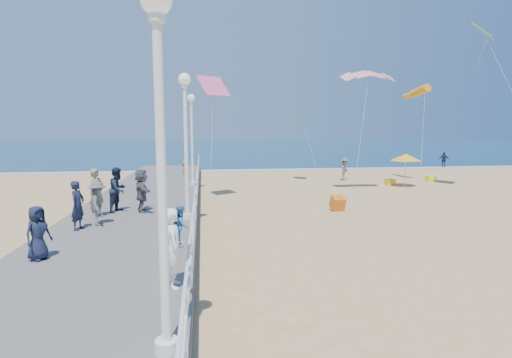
{
  "coord_description": "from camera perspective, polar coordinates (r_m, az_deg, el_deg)",
  "views": [
    {
      "loc": [
        -4.77,
        -14.79,
        3.77
      ],
      "look_at": [
        -2.5,
        2.0,
        1.6
      ],
      "focal_mm": 28.0,
      "sensor_mm": 36.0,
      "label": 1
    }
  ],
  "objects": [
    {
      "name": "kite_parafoil",
      "position": [
        24.06,
        15.79,
        14.29
      ],
      "size": [
        3.13,
        0.94,
        0.65
      ],
      "primitive_type": null,
      "rotation": [
        0.44,
        0.0,
        0.0
      ],
      "color": "red"
    },
    {
      "name": "kite_diamond_green",
      "position": [
        28.33,
        6.56,
        8.54
      ],
      "size": [
        1.08,
        1.3,
        0.76
      ],
      "primitive_type": "cube",
      "rotation": [
        0.67,
        0.0,
        1.45
      ],
      "color": "#28BC69"
    },
    {
      "name": "spectator_7",
      "position": [
        17.07,
        -19.11,
        -1.43
      ],
      "size": [
        0.97,
        1.07,
        1.8
      ],
      "primitive_type": "imported",
      "rotation": [
        0.0,
        0.0,
        1.17
      ],
      "color": "#182034",
      "rests_on": "boardwalk"
    },
    {
      "name": "spectator_4",
      "position": [
        11.71,
        -28.73,
        -6.77
      ],
      "size": [
        0.74,
        0.82,
        1.41
      ],
      "primitive_type": "imported",
      "rotation": [
        0.0,
        0.0,
        1.01
      ],
      "color": "#181E36",
      "rests_on": "boardwalk"
    },
    {
      "name": "spectator_6",
      "position": [
        16.25,
        -21.83,
        -1.86
      ],
      "size": [
        0.74,
        0.81,
        1.86
      ],
      "primitive_type": "imported",
      "rotation": [
        0.0,
        0.0,
        0.99
      ],
      "color": "#7C7655",
      "rests_on": "boardwalk"
    },
    {
      "name": "surf_line",
      "position": [
        35.8,
        0.0,
        1.31
      ],
      "size": [
        160.0,
        1.2,
        0.04
      ],
      "primitive_type": "cube",
      "color": "white",
      "rests_on": "ground"
    },
    {
      "name": "kite_diamond_pink",
      "position": [
        20.83,
        -6.11,
        13.11
      ],
      "size": [
        1.76,
        1.62,
        1.06
      ],
      "primitive_type": "cube",
      "rotation": [
        0.81,
        0.0,
        0.55
      ],
      "color": "#DF528E"
    },
    {
      "name": "spectator_2",
      "position": [
        14.93,
        -21.66,
        -3.26
      ],
      "size": [
        0.75,
        1.08,
        1.54
      ],
      "primitive_type": "imported",
      "rotation": [
        0.0,
        0.0,
        1.76
      ],
      "color": "#57585C",
      "rests_on": "boardwalk"
    },
    {
      "name": "ground",
      "position": [
        15.99,
        9.95,
        -6.45
      ],
      "size": [
        160.0,
        160.0,
        0.0
      ],
      "primitive_type": "plane",
      "color": "tan",
      "rests_on": "ground"
    },
    {
      "name": "toddler_held",
      "position": [
        8.74,
        -10.71,
        -6.61
      ],
      "size": [
        0.36,
        0.45,
        0.88
      ],
      "primitive_type": "imported",
      "rotation": [
        0.0,
        0.0,
        1.64
      ],
      "color": "#2E6DAE",
      "rests_on": "boardwalk"
    },
    {
      "name": "box_kite",
      "position": [
        18.62,
        11.58,
        -3.59
      ],
      "size": [
        0.62,
        0.76,
        0.74
      ],
      "primitive_type": "cube",
      "rotation": [
        0.31,
        0.0,
        0.1
      ],
      "color": "red",
      "rests_on": "ground"
    },
    {
      "name": "lamp_post_mid",
      "position": [
        14.8,
        -10.02,
        6.77
      ],
      "size": [
        0.44,
        0.44,
        5.32
      ],
      "color": "white",
      "rests_on": "boardwalk"
    },
    {
      "name": "kite_diamond_multi",
      "position": [
        27.48,
        29.7,
        17.86
      ],
      "size": [
        1.79,
        1.79,
        0.95
      ],
      "primitive_type": "cube",
      "rotation": [
        0.71,
        0.0,
        0.79
      ],
      "color": "#1982D4"
    },
    {
      "name": "beach_chair_left",
      "position": [
        27.89,
        18.6,
        -0.44
      ],
      "size": [
        0.55,
        0.55,
        0.4
      ],
      "primitive_type": "cube",
      "color": "yellow",
      "rests_on": "ground"
    },
    {
      "name": "lamp_post_far",
      "position": [
        23.79,
        -9.16,
        6.95
      ],
      "size": [
        0.44,
        0.44,
        5.32
      ],
      "color": "white",
      "rests_on": "boardwalk"
    },
    {
      "name": "beach_walker_a",
      "position": [
        29.5,
        12.55,
        1.4
      ],
      "size": [
        1.11,
        1.23,
        1.65
      ],
      "primitive_type": "imported",
      "rotation": [
        0.0,
        0.0,
        0.96
      ],
      "color": "slate",
      "rests_on": "ground"
    },
    {
      "name": "spectator_0",
      "position": [
        14.53,
        -24.12,
        -3.46
      ],
      "size": [
        0.53,
        0.68,
        1.64
      ],
      "primitive_type": "imported",
      "rotation": [
        0.0,
        0.0,
        1.32
      ],
      "color": "#171C33",
      "rests_on": "boardwalk"
    },
    {
      "name": "lamp_post_near",
      "position": [
        5.82,
        -13.52,
        6.02
      ],
      "size": [
        0.44,
        0.44,
        5.32
      ],
      "color": "white",
      "rests_on": "boardwalk"
    },
    {
      "name": "beach_chair_right",
      "position": [
        31.0,
        23.67,
        0.07
      ],
      "size": [
        0.55,
        0.55,
        0.4
      ],
      "primitive_type": "cube",
      "color": "#FDFF1A",
      "rests_on": "ground"
    },
    {
      "name": "woman_holding_toddler",
      "position": [
        8.72,
        -11.69,
        -9.61
      ],
      "size": [
        0.45,
        0.65,
        1.71
      ],
      "primitive_type": "imported",
      "rotation": [
        0.0,
        0.0,
        1.64
      ],
      "color": "white",
      "rests_on": "boardwalk"
    },
    {
      "name": "beach_walker_c",
      "position": [
        28.82,
        -10.1,
        1.15
      ],
      "size": [
        0.58,
        0.79,
        1.47
      ],
      "primitive_type": "imported",
      "rotation": [
        0.0,
        0.0,
        -1.4
      ],
      "color": "#826B5A",
      "rests_on": "ground"
    },
    {
      "name": "beach_walker_b",
      "position": [
        42.44,
        25.27,
        2.51
      ],
      "size": [
        0.85,
        0.88,
        1.48
      ],
      "primitive_type": "imported",
      "rotation": [
        0.0,
        0.0,
        2.31
      ],
      "color": "#1C1B3D",
      "rests_on": "ground"
    },
    {
      "name": "beach_umbrella",
      "position": [
        27.3,
        20.62,
        2.93
      ],
      "size": [
        1.9,
        1.9,
        2.14
      ],
      "color": "white",
      "rests_on": "ground"
    },
    {
      "name": "ocean",
      "position": [
        80.02,
        -4.28,
        4.59
      ],
      "size": [
        160.0,
        90.0,
        0.05
      ],
      "primitive_type": "cube",
      "color": "navy",
      "rests_on": "ground"
    },
    {
      "name": "railing",
      "position": [
        15.0,
        -8.67,
        -2.45
      ],
      "size": [
        0.05,
        42.0,
        0.55
      ],
      "color": "white",
      "rests_on": "boardwalk"
    },
    {
      "name": "boardwalk",
      "position": [
        15.45,
        -17.77,
        -6.41
      ],
      "size": [
        5.0,
        44.0,
        0.4
      ],
      "primitive_type": "cube",
      "color": "slate",
      "rests_on": "ground"
    },
    {
      "name": "spectator_5",
      "position": [
        16.69,
        -16.02,
        -1.6
      ],
      "size": [
        0.89,
        1.69,
        1.74
      ],
      "primitive_type": "imported",
      "rotation": [
        0.0,
        0.0,
        1.81
      ],
      "color": "#515256",
      "rests_on": "boardwalk"
    },
    {
      "name": "kite_windsock",
      "position": [
        30.38,
        22.39,
        11.53
      ],
      "size": [
        1.0,
        2.66,
        1.08
      ],
      "primitive_type": "cylinder",
      "rotation": [
        1.36,
        0.0,
        0.17
      ],
      "color": "orange"
    }
  ]
}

